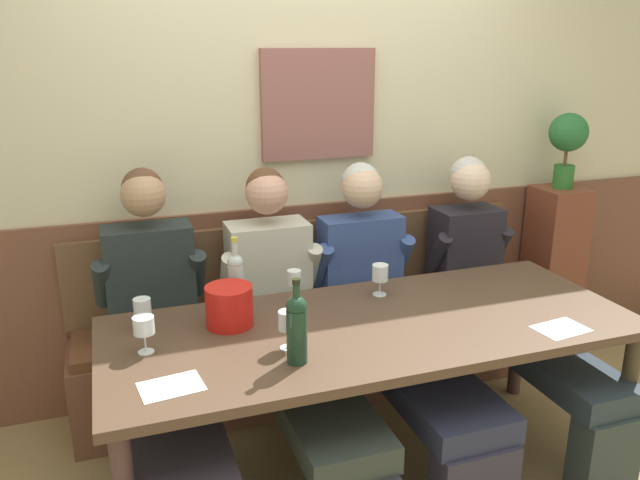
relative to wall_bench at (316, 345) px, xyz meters
The scene contains 20 objects.
room_wall_back 1.15m from the wall_bench, 89.83° to the left, with size 6.80×0.12×2.80m.
wood_wainscot_panel 0.31m from the wall_bench, 90.00° to the left, with size 6.80×0.03×1.02m, color brown.
wall_bench is the anchor object (origin of this frame).
dining_table 0.84m from the wall_bench, 90.00° to the right, with size 2.21×0.89×0.74m.
person_center_left_seat 0.99m from the wall_bench, 154.85° to the right, with size 0.51×1.35×1.31m.
person_left_seat 0.58m from the wall_bench, 123.81° to the right, with size 0.51×1.35×1.28m.
person_right_seat 0.58m from the wall_bench, 59.38° to the right, with size 0.54×1.35×1.27m.
person_center_right_seat 1.02m from the wall_bench, 22.78° to the right, with size 0.47×1.36×1.27m.
ice_bucket 0.97m from the wall_bench, 134.96° to the right, with size 0.19×0.19×0.17m, color red.
wine_bottle_clear_water 1.20m from the wall_bench, 112.57° to the right, with size 0.08×0.08×0.32m.
wine_bottle_green_tall 0.89m from the wall_bench, 140.47° to the right, with size 0.07×0.07×0.33m.
wine_glass_mid_right 1.28m from the wall_bench, 142.48° to the right, with size 0.08×0.08×0.14m.
wine_glass_by_bottle 1.16m from the wall_bench, 152.27° to the right, with size 0.07×0.07×0.13m.
wine_glass_near_bucket 0.75m from the wall_bench, 72.42° to the right, with size 0.07×0.07×0.15m.
wine_glass_mid_left 1.10m from the wall_bench, 115.39° to the right, with size 0.07×0.07×0.15m.
wine_glass_right_end 0.75m from the wall_bench, 120.16° to the right, with size 0.06×0.06×0.15m.
tasting_sheet_left_guest 1.34m from the wall_bench, 56.40° to the right, with size 0.21×0.15×0.00m, color white.
tasting_sheet_right_guest 1.38m from the wall_bench, 130.90° to the right, with size 0.21×0.15×0.00m, color white.
corner_pedestal 1.57m from the wall_bench, ahead, with size 0.28×0.28×1.04m, color brown.
potted_plant 1.87m from the wall_bench, ahead, with size 0.22×0.22×0.44m.
Camera 1 is at (-0.99, -2.09, 1.85)m, focal length 35.16 mm.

